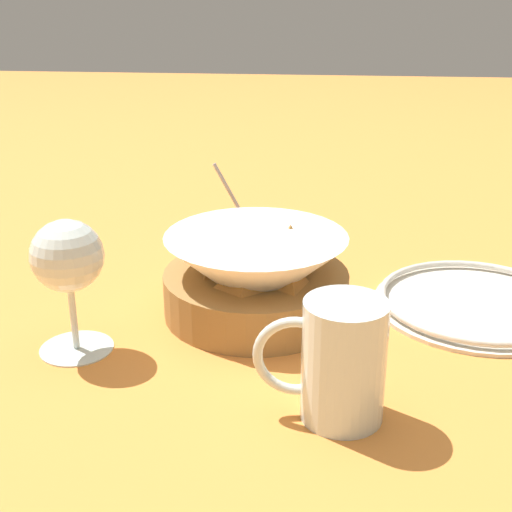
% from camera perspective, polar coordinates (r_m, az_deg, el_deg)
% --- Properties ---
extents(ground_plane, '(4.00, 4.00, 0.00)m').
position_cam_1_polar(ground_plane, '(0.84, -2.31, -4.05)').
color(ground_plane, orange).
extents(food_basket, '(0.21, 0.21, 0.10)m').
position_cam_1_polar(food_basket, '(0.80, 0.04, -1.86)').
color(food_basket, olive).
rests_on(food_basket, ground_plane).
extents(sauce_cup, '(0.08, 0.07, 0.13)m').
position_cam_1_polar(sauce_cup, '(0.98, -0.82, 1.42)').
color(sauce_cup, '#B7B7BC').
rests_on(sauce_cup, ground_plane).
extents(wine_glass, '(0.08, 0.08, 0.14)m').
position_cam_1_polar(wine_glass, '(0.73, -14.84, -0.40)').
color(wine_glass, silver).
rests_on(wine_glass, ground_plane).
extents(beer_mug, '(0.12, 0.07, 0.11)m').
position_cam_1_polar(beer_mug, '(0.62, 6.80, -8.65)').
color(beer_mug, silver).
rests_on(beer_mug, ground_plane).
extents(side_plate, '(0.24, 0.24, 0.01)m').
position_cam_1_polar(side_plate, '(0.87, 17.21, -3.53)').
color(side_plate, silver).
rests_on(side_plate, ground_plane).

